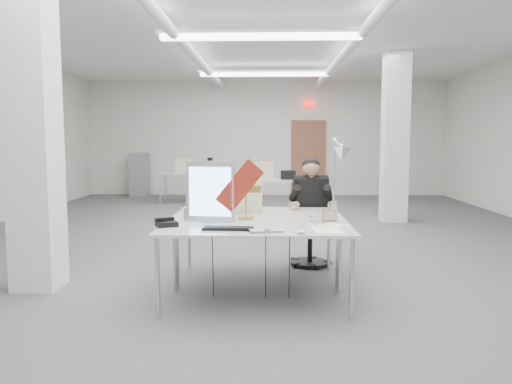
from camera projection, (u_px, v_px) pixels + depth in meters
room_shell at (263, 130)px, 7.17m from camera, size 10.04×14.04×3.24m
desk_main at (256, 228)px, 4.65m from camera, size 1.80×0.90×0.02m
desk_second at (258, 214)px, 5.54m from camera, size 1.80×0.90×0.02m
bg_desk_a at (273, 180)px, 10.11m from camera, size 1.60×0.80×0.02m
bg_desk_b at (192, 173)px, 12.35m from camera, size 1.60×0.80×0.02m
filing_cabinet at (140, 174)px, 13.86m from camera, size 0.45×0.55×1.20m
office_chair at (310, 223)px, 6.17m from camera, size 0.60×0.60×1.08m
seated_person at (311, 194)px, 6.08m from camera, size 0.58×0.69×0.93m
monitor at (210, 191)px, 4.88m from camera, size 0.49×0.13×0.60m
pennant at (240, 186)px, 4.83m from camera, size 0.47×0.14×0.52m
keyboard at (228, 228)px, 4.48m from camera, size 0.46×0.18×0.02m
laptop at (268, 232)px, 4.31m from camera, size 0.34×0.25×0.02m
mouse at (301, 232)px, 4.27m from camera, size 0.09×0.07×0.03m
bankers_lamp at (246, 202)px, 5.05m from camera, size 0.33×0.19×0.36m
desk_phone at (167, 224)px, 4.65m from camera, size 0.24×0.23×0.05m
picture_frame_left at (191, 214)px, 5.02m from camera, size 0.15×0.05×0.12m
picture_frame_right at (329, 216)px, 4.93m from camera, size 0.15×0.04×0.12m
desk_clock at (311, 216)px, 4.93m from camera, size 0.10×0.03×0.10m
paper_stack_a at (327, 230)px, 4.44m from camera, size 0.27×0.36×0.01m
paper_stack_b at (326, 227)px, 4.57m from camera, size 0.25×0.29×0.01m
paper_stack_c at (335, 225)px, 4.68m from camera, size 0.25×0.24×0.01m
beige_monitor at (242, 197)px, 5.51m from camera, size 0.45×0.44×0.34m
architect_lamp at (337, 171)px, 5.23m from camera, size 0.50×0.79×0.97m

